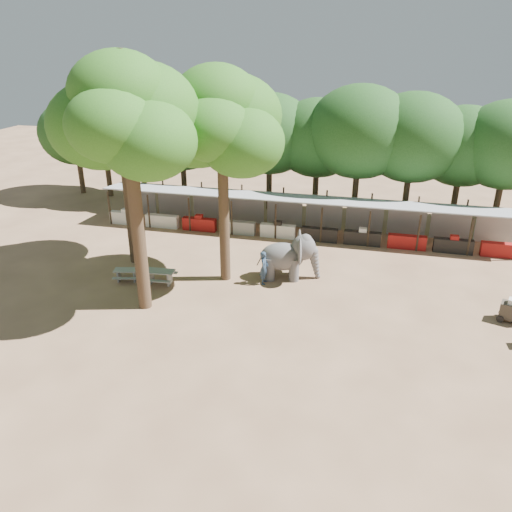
% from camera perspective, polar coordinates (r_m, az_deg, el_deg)
% --- Properties ---
extents(ground, '(100.00, 100.00, 0.00)m').
position_cam_1_polar(ground, '(22.38, -0.55, -9.97)').
color(ground, brown).
rests_on(ground, ground).
extents(vendor_stalls, '(28.00, 2.99, 2.80)m').
position_cam_1_polar(vendor_stalls, '(34.12, 5.16, 4.36)').
color(vendor_stalls, '#98999F').
rests_on(vendor_stalls, ground).
extents(yard_tree_left, '(7.10, 6.90, 11.02)m').
position_cam_1_polar(yard_tree_left, '(29.05, -15.23, 14.56)').
color(yard_tree_left, '#332316').
rests_on(yard_tree_left, ground).
extents(yard_tree_center, '(7.10, 6.90, 12.04)m').
position_cam_1_polar(yard_tree_center, '(23.14, -14.65, 15.02)').
color(yard_tree_center, '#332316').
rests_on(yard_tree_center, ground).
extents(yard_tree_back, '(7.10, 6.90, 11.36)m').
position_cam_1_polar(yard_tree_back, '(25.75, -4.13, 14.99)').
color(yard_tree_back, '#332316').
rests_on(yard_tree_back, ground).
extents(backdrop_trees, '(46.46, 5.95, 8.33)m').
position_cam_1_polar(backdrop_trees, '(37.97, 6.65, 13.05)').
color(backdrop_trees, '#332316').
rests_on(backdrop_trees, ground).
extents(elephant, '(3.52, 2.62, 2.63)m').
position_cam_1_polar(elephant, '(27.68, 3.86, 0.00)').
color(elephant, '#494747').
rests_on(elephant, ground).
extents(handler, '(0.46, 0.69, 1.88)m').
position_cam_1_polar(handler, '(27.12, 0.93, -1.32)').
color(handler, '#26384C').
rests_on(handler, ground).
extents(picnic_table_near, '(1.59, 1.48, 0.68)m').
position_cam_1_polar(picnic_table_near, '(28.53, -14.55, -1.93)').
color(picnic_table_near, gray).
rests_on(picnic_table_near, ground).
extents(picnic_table_far, '(1.67, 1.52, 0.78)m').
position_cam_1_polar(picnic_table_far, '(27.74, -10.89, -2.17)').
color(picnic_table_far, gray).
rests_on(picnic_table_far, ground).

